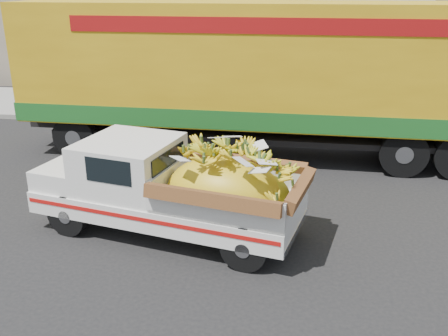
# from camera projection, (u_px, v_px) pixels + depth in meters

# --- Properties ---
(ground) EXTENTS (100.00, 100.00, 0.00)m
(ground) POSITION_uv_depth(u_px,v_px,m) (257.00, 225.00, 9.26)
(ground) COLOR black
(ground) RESTS_ON ground
(curb) EXTENTS (60.00, 0.25, 0.15)m
(curb) POSITION_uv_depth(u_px,v_px,m) (276.00, 127.00, 15.27)
(curb) COLOR gray
(curb) RESTS_ON ground
(sidewalk) EXTENTS (60.00, 4.00, 0.14)m
(sidewalk) POSITION_uv_depth(u_px,v_px,m) (279.00, 110.00, 17.21)
(sidewalk) COLOR gray
(sidewalk) RESTS_ON ground
(building_left) EXTENTS (18.00, 6.00, 5.00)m
(building_left) POSITION_uv_depth(u_px,v_px,m) (113.00, 22.00, 22.94)
(building_left) COLOR gray
(building_left) RESTS_ON ground
(pickup_truck) EXTENTS (4.94, 2.66, 1.64)m
(pickup_truck) POSITION_uv_depth(u_px,v_px,m) (186.00, 189.00, 8.61)
(pickup_truck) COLOR black
(pickup_truck) RESTS_ON ground
(semi_trailer) EXTENTS (12.01, 2.68, 3.80)m
(semi_trailer) POSITION_uv_depth(u_px,v_px,m) (259.00, 73.00, 12.33)
(semi_trailer) COLOR black
(semi_trailer) RESTS_ON ground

